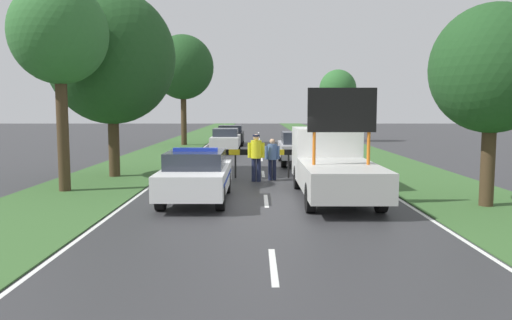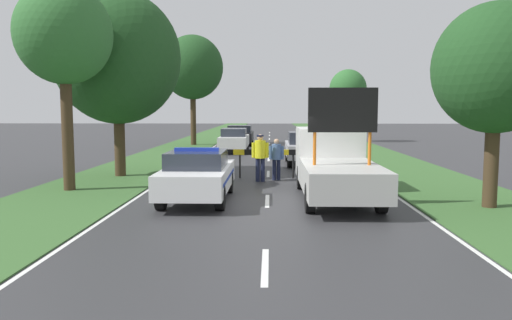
# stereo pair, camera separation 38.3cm
# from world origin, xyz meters

# --- Properties ---
(ground_plane) EXTENTS (160.00, 160.00, 0.00)m
(ground_plane) POSITION_xyz_m (0.00, 0.00, 0.00)
(ground_plane) COLOR #333335
(lane_markings) EXTENTS (8.11, 67.14, 0.01)m
(lane_markings) POSITION_xyz_m (0.00, 13.88, 0.00)
(lane_markings) COLOR silver
(lane_markings) RESTS_ON ground
(grass_verge_left) EXTENTS (3.96, 120.00, 0.03)m
(grass_verge_left) POSITION_xyz_m (-6.08, 20.00, 0.01)
(grass_verge_left) COLOR #38602D
(grass_verge_left) RESTS_ON ground
(grass_verge_right) EXTENTS (3.96, 120.00, 0.03)m
(grass_verge_right) POSITION_xyz_m (6.08, 20.00, 0.01)
(grass_verge_right) COLOR #38602D
(grass_verge_right) RESTS_ON ground
(police_car) EXTENTS (1.85, 4.61, 1.59)m
(police_car) POSITION_xyz_m (-2.05, 0.13, 0.78)
(police_car) COLOR white
(police_car) RESTS_ON ground
(work_truck) EXTENTS (2.09, 6.30, 3.28)m
(work_truck) POSITION_xyz_m (2.05, 1.00, 1.05)
(work_truck) COLOR white
(work_truck) RESTS_ON ground
(road_barrier) EXTENTS (2.61, 0.08, 1.13)m
(road_barrier) POSITION_xyz_m (-0.06, 5.08, 0.93)
(road_barrier) COLOR black
(road_barrier) RESTS_ON ground
(police_officer) EXTENTS (0.64, 0.40, 1.77)m
(police_officer) POSITION_xyz_m (-0.29, 4.13, 1.05)
(police_officer) COLOR #191E38
(police_officer) RESTS_ON ground
(pedestrian_civilian) EXTENTS (0.57, 0.36, 1.58)m
(pedestrian_civilian) POSITION_xyz_m (0.32, 4.53, 0.93)
(pedestrian_civilian) COLOR #191E38
(pedestrian_civilian) RESTS_ON ground
(traffic_cone_near_police) EXTENTS (0.43, 0.43, 0.60)m
(traffic_cone_near_police) POSITION_xyz_m (2.00, 5.03, 0.30)
(traffic_cone_near_police) COLOR black
(traffic_cone_near_police) RESTS_ON ground
(traffic_cone_centre_front) EXTENTS (0.40, 0.40, 0.56)m
(traffic_cone_centre_front) POSITION_xyz_m (-2.17, 6.03, 0.28)
(traffic_cone_centre_front) COLOR black
(traffic_cone_centre_front) RESTS_ON ground
(queued_car_sedan_silver) EXTENTS (1.86, 4.49, 1.60)m
(queued_car_sedan_silver) POSITION_xyz_m (1.80, 10.04, 0.84)
(queued_car_sedan_silver) COLOR #B2B2B7
(queued_car_sedan_silver) RESTS_ON ground
(queued_car_van_white) EXTENTS (1.70, 4.67, 1.50)m
(queued_car_van_white) POSITION_xyz_m (-2.20, 17.06, 0.79)
(queued_car_van_white) COLOR silver
(queued_car_van_white) RESTS_ON ground
(queued_car_sedan_black) EXTENTS (1.93, 4.30, 1.49)m
(queued_car_sedan_black) POSITION_xyz_m (-2.22, 23.14, 0.77)
(queued_car_sedan_black) COLOR black
(queued_car_sedan_black) RESTS_ON ground
(roadside_tree_near_left) EXTENTS (4.53, 4.53, 8.19)m
(roadside_tree_near_left) POSITION_xyz_m (-5.71, 23.01, 5.78)
(roadside_tree_near_left) COLOR #42301E
(roadside_tree_near_left) RESTS_ON ground
(roadside_tree_near_right) EXTENTS (3.33, 3.33, 5.55)m
(roadside_tree_near_right) POSITION_xyz_m (6.10, -0.74, 3.77)
(roadside_tree_near_right) COLOR #42301E
(roadside_tree_near_right) RESTS_ON ground
(roadside_tree_mid_left) EXTENTS (4.97, 4.97, 7.34)m
(roadside_tree_mid_left) POSITION_xyz_m (-5.96, 5.40, 4.71)
(roadside_tree_mid_left) COLOR #42301E
(roadside_tree_mid_left) RESTS_ON ground
(roadside_tree_mid_right) EXTENTS (3.03, 3.03, 5.95)m
(roadside_tree_mid_right) POSITION_xyz_m (6.45, 27.06, 4.32)
(roadside_tree_mid_right) COLOR #42301E
(roadside_tree_mid_right) RESTS_ON ground
(roadside_tree_far_left) EXTENTS (3.10, 3.10, 6.75)m
(roadside_tree_far_left) POSITION_xyz_m (-6.59, 1.82, 5.07)
(roadside_tree_far_left) COLOR #42301E
(roadside_tree_far_left) RESTS_ON ground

